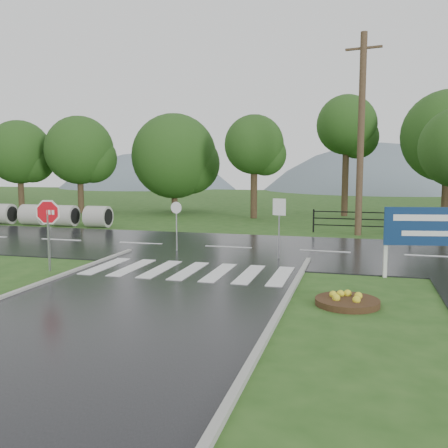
% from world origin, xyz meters
% --- Properties ---
extents(ground, '(120.00, 120.00, 0.00)m').
position_xyz_m(ground, '(0.00, 0.00, 0.00)').
color(ground, '#29501A').
rests_on(ground, ground).
extents(main_road, '(90.00, 8.00, 0.04)m').
position_xyz_m(main_road, '(0.00, 10.00, 0.00)').
color(main_road, black).
rests_on(main_road, ground).
extents(crosswalk, '(6.50, 2.80, 0.02)m').
position_xyz_m(crosswalk, '(0.00, 5.00, 0.06)').
color(crosswalk, silver).
rests_on(crosswalk, ground).
extents(curb_right, '(0.15, 24.00, 0.12)m').
position_xyz_m(curb_right, '(3.55, -4.00, 0.00)').
color(curb_right, '#A3A39B').
rests_on(curb_right, ground).
extents(fence_west, '(9.58, 0.08, 1.20)m').
position_xyz_m(fence_west, '(7.75, 16.00, 0.72)').
color(fence_west, black).
rests_on(fence_west, ground).
extents(hills, '(102.00, 48.00, 48.00)m').
position_xyz_m(hills, '(3.49, 65.00, -15.54)').
color(hills, slate).
rests_on(hills, ground).
extents(treeline, '(83.20, 5.20, 10.00)m').
position_xyz_m(treeline, '(1.00, 24.00, 0.00)').
color(treeline, '#1C4114').
rests_on(treeline, ground).
extents(culvert_pipes, '(9.70, 1.20, 1.20)m').
position_xyz_m(culvert_pipes, '(-13.10, 15.00, 0.60)').
color(culvert_pipes, '#9E9B93').
rests_on(culvert_pipes, ground).
extents(stop_sign, '(1.10, 0.22, 2.50)m').
position_xyz_m(stop_sign, '(-4.51, 4.04, 1.75)').
color(stop_sign, '#939399').
rests_on(stop_sign, ground).
extents(estate_billboard, '(2.50, 0.53, 2.21)m').
position_xyz_m(estate_billboard, '(7.25, 5.91, 1.52)').
color(estate_billboard, silver).
rests_on(estate_billboard, ground).
extents(flower_bed, '(1.58, 1.58, 0.32)m').
position_xyz_m(flower_bed, '(5.05, 2.42, 0.12)').
color(flower_bed, '#332111').
rests_on(flower_bed, ground).
extents(reg_sign_small, '(0.49, 0.13, 2.26)m').
position_xyz_m(reg_sign_small, '(2.46, 7.97, 1.59)').
color(reg_sign_small, '#939399').
rests_on(reg_sign_small, ground).
extents(reg_sign_round, '(0.47, 0.08, 2.01)m').
position_xyz_m(reg_sign_round, '(-1.78, 8.61, 1.30)').
color(reg_sign_round, '#939399').
rests_on(reg_sign_round, ground).
extents(utility_pole_east, '(1.73, 0.45, 9.79)m').
position_xyz_m(utility_pole_east, '(5.24, 15.50, 4.98)').
color(utility_pole_east, '#473523').
rests_on(utility_pole_east, ground).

